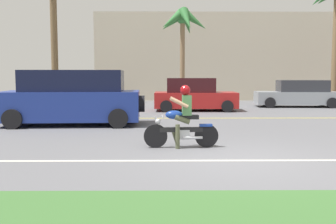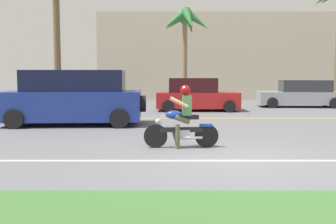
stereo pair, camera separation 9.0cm
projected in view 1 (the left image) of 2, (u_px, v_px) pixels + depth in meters
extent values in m
cube|color=slate|center=(219.00, 138.00, 10.74)|extent=(56.00, 30.00, 0.04)
cube|color=silver|center=(240.00, 160.00, 7.76)|extent=(50.40, 0.12, 0.01)
cube|color=yellow|center=(202.00, 118.00, 15.49)|extent=(50.40, 0.12, 0.01)
cylinder|color=black|center=(156.00, 136.00, 9.13)|extent=(0.56, 0.11, 0.56)
cylinder|color=black|center=(206.00, 136.00, 9.19)|extent=(0.56, 0.11, 0.56)
cylinder|color=#B7BAC1|center=(159.00, 126.00, 9.11)|extent=(0.25, 0.06, 0.49)
cube|color=black|center=(181.00, 130.00, 9.14)|extent=(1.02, 0.13, 0.11)
cube|color=#B7BAC1|center=(183.00, 134.00, 9.16)|extent=(0.31, 0.20, 0.22)
ellipsoid|color=navy|center=(174.00, 115.00, 9.10)|extent=(0.41, 0.22, 0.21)
cube|color=black|center=(189.00, 117.00, 9.12)|extent=(0.46, 0.22, 0.09)
cube|color=navy|center=(206.00, 125.00, 9.16)|extent=(0.30, 0.16, 0.06)
cylinder|color=#B7BAC1|center=(163.00, 117.00, 9.09)|extent=(0.06, 0.58, 0.03)
sphere|color=#B7BAC1|center=(158.00, 121.00, 9.10)|extent=(0.13, 0.13, 0.13)
cylinder|color=#B7BAC1|center=(193.00, 138.00, 9.06)|extent=(0.47, 0.08, 0.07)
cube|color=#4C7F4C|center=(187.00, 105.00, 9.10)|extent=(0.22, 0.31, 0.47)
sphere|color=maroon|center=(185.00, 90.00, 9.06)|extent=(0.24, 0.24, 0.24)
cylinder|color=#51563D|center=(182.00, 119.00, 9.21)|extent=(0.38, 0.14, 0.24)
cylinder|color=#51563D|center=(182.00, 119.00, 9.03)|extent=(0.38, 0.14, 0.24)
cylinder|color=#51563D|center=(178.00, 137.00, 9.02)|extent=(0.11, 0.11, 0.57)
cylinder|color=#51563D|center=(175.00, 136.00, 9.27)|extent=(0.19, 0.11, 0.32)
cylinder|color=tan|center=(178.00, 102.00, 9.27)|extent=(0.43, 0.10, 0.26)
cylinder|color=tan|center=(179.00, 103.00, 8.89)|extent=(0.43, 0.10, 0.26)
cube|color=navy|center=(71.00, 105.00, 13.37)|extent=(4.76, 2.21, 0.99)
cube|color=black|center=(74.00, 81.00, 13.30)|extent=(3.44, 1.87, 0.72)
cylinder|color=black|center=(122.00, 113.00, 14.49)|extent=(0.65, 0.25, 0.64)
cylinder|color=black|center=(31.00, 113.00, 14.30)|extent=(0.65, 0.25, 0.64)
cylinder|color=black|center=(118.00, 118.00, 12.51)|extent=(0.65, 0.25, 0.64)
cylinder|color=black|center=(12.00, 119.00, 12.32)|extent=(0.65, 0.25, 0.64)
cylinder|color=black|center=(142.00, 104.00, 13.50)|extent=(0.22, 0.58, 0.58)
cube|color=white|center=(80.00, 98.00, 20.82)|extent=(4.57, 1.92, 0.73)
cube|color=#444346|center=(74.00, 84.00, 20.76)|extent=(2.68, 1.59, 0.68)
cylinder|color=black|center=(45.00, 103.00, 20.07)|extent=(0.57, 0.21, 0.56)
cylinder|color=black|center=(106.00, 103.00, 19.93)|extent=(0.57, 0.21, 0.56)
cylinder|color=black|center=(55.00, 101.00, 21.75)|extent=(0.57, 0.21, 0.56)
cylinder|color=black|center=(112.00, 101.00, 21.61)|extent=(0.57, 0.21, 0.56)
cube|color=#AD1E1E|center=(195.00, 100.00, 18.79)|extent=(3.97, 1.80, 0.74)
cube|color=#351116|center=(191.00, 85.00, 18.73)|extent=(2.31, 1.53, 0.69)
cylinder|color=black|center=(166.00, 106.00, 17.94)|extent=(0.56, 0.19, 0.56)
cylinder|color=black|center=(227.00, 106.00, 17.94)|extent=(0.56, 0.19, 0.56)
cylinder|color=black|center=(166.00, 104.00, 19.69)|extent=(0.56, 0.19, 0.56)
cylinder|color=black|center=(222.00, 104.00, 19.69)|extent=(0.56, 0.19, 0.56)
cube|color=#8C939E|center=(297.00, 98.00, 21.03)|extent=(4.53, 1.91, 0.68)
cube|color=#2D2F36|center=(302.00, 86.00, 20.95)|extent=(2.66, 1.56, 0.63)
cylinder|color=black|center=(322.00, 101.00, 21.75)|extent=(0.57, 0.22, 0.56)
cylinder|color=black|center=(264.00, 101.00, 21.94)|extent=(0.57, 0.22, 0.56)
cylinder|color=black|center=(332.00, 103.00, 20.16)|extent=(0.57, 0.22, 0.56)
cylinder|color=black|center=(270.00, 103.00, 20.35)|extent=(0.57, 0.22, 0.56)
cylinder|color=brown|center=(335.00, 48.00, 22.57)|extent=(0.35, 0.35, 6.57)
cylinder|color=#846B4C|center=(182.00, 61.00, 22.89)|extent=(0.28, 0.28, 5.08)
sphere|color=#337538|center=(183.00, 18.00, 22.65)|extent=(0.74, 0.74, 0.74)
cone|color=#337538|center=(195.00, 21.00, 22.53)|extent=(1.72, 0.88, 1.43)
cone|color=#337538|center=(187.00, 23.00, 23.32)|extent=(1.14, 1.59, 1.60)
cone|color=#337538|center=(172.00, 22.00, 23.05)|extent=(1.72, 1.40, 1.32)
cone|color=#337538|center=(172.00, 20.00, 22.27)|extent=(1.71, 1.38, 1.39)
cone|color=#337538|center=(187.00, 19.00, 21.98)|extent=(1.01, 1.67, 1.53)
cylinder|color=brown|center=(54.00, 39.00, 23.54)|extent=(0.41, 0.41, 7.87)
cube|color=beige|center=(219.00, 58.00, 28.40)|extent=(17.68, 4.00, 6.02)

